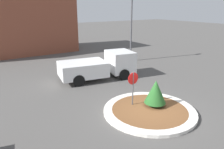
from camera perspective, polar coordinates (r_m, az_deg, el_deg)
The scene contains 7 objects.
ground_plane at distance 12.02m, azimuth 9.71°, elevation -9.65°, with size 120.00×120.00×0.00m, color #514F4C.
traffic_island at distance 11.99m, azimuth 9.74°, elevation -9.30°, with size 4.90×4.90×0.17m.
stop_sign at distance 11.89m, azimuth 5.50°, elevation -2.36°, with size 0.67×0.07×2.05m.
island_shrub at distance 12.09m, azimuth 11.29°, elevation -4.42°, with size 1.18×1.18×1.46m.
utility_truck at distance 16.85m, azimuth -3.25°, elevation 2.27°, with size 6.04×3.28×2.01m.
storefront_building at distance 28.18m, azimuth -24.35°, elevation 12.60°, with size 13.32×6.07×7.47m.
light_pole at distance 21.99m, azimuth 5.06°, elevation 13.03°, with size 0.70×0.30×6.35m.
Camera 1 is at (-7.48, -7.67, 5.45)m, focal length 35.00 mm.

